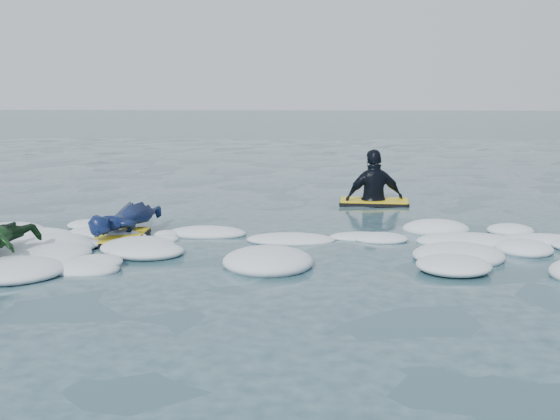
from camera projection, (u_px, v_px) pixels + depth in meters
The scene contains 4 objects.
ground at pixel (175, 266), 8.37m from camera, with size 120.00×120.00×0.00m, color #1B3641.
foam_band at pixel (190, 246), 9.38m from camera, with size 12.00×3.10×0.30m, color white, non-canonical shape.
prone_woman_unit at pixel (124, 221), 9.95m from camera, with size 0.93×1.76×0.44m.
waiting_rider_unit at pixel (374, 201), 12.72m from camera, with size 1.29×0.77×1.86m.
Camera 1 is at (1.70, -8.05, 2.09)m, focal length 45.00 mm.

